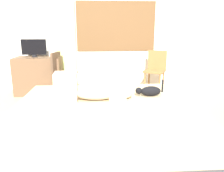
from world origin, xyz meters
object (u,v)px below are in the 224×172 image
cup (51,54)px  chair_spare (156,68)px  desk (39,75)px  person_lying (90,91)px  bed (105,121)px  cat (149,91)px  chair_by_desk (61,71)px  tv_monitor (34,48)px

cup → chair_spare: (2.14, -0.28, -0.28)m
desk → person_lying: bearing=-60.6°
person_lying → chair_spare: chair_spare is taller
bed → desk: desk is taller
person_lying → desk: bearing=119.4°
cat → cup: (-1.61, 1.99, 0.27)m
desk → chair_by_desk: (0.49, -0.28, 0.14)m
bed → chair_by_desk: size_ratio=2.42×
desk → cup: 0.50m
cat → person_lying: bearing=-172.9°
bed → cup: bearing=114.9°
person_lying → desk: (-1.08, 1.92, -0.19)m
bed → person_lying: 0.41m
bed → chair_spare: bearing=60.5°
cat → desk: bearing=135.0°
person_lying → cup: size_ratio=10.42×
cat → chair_by_desk: 2.05m
tv_monitor → chair_by_desk: size_ratio=0.56×
tv_monitor → cat: bearing=-44.0°
cup → chair_spare: chair_spare is taller
bed → chair_spare: (1.10, 1.94, 0.29)m
tv_monitor → person_lying: bearing=-59.2°
bed → desk: size_ratio=2.31×
chair_by_desk → chair_spare: bearing=4.9°
person_lying → tv_monitor: (-1.14, 1.92, 0.36)m
cat → tv_monitor: (-1.89, 1.83, 0.41)m
cat → chair_by_desk: chair_by_desk is taller
bed → tv_monitor: (-1.31, 2.06, 0.70)m
cup → chair_by_desk: chair_by_desk is taller
bed → cat: size_ratio=5.82×
desk → chair_spare: size_ratio=1.05×
tv_monitor → chair_spare: (2.42, -0.12, -0.41)m
desk → cup: cup is taller
person_lying → chair_by_desk: bearing=109.8°
bed → chair_by_desk: (-0.76, 1.78, 0.29)m
desk → tv_monitor: 0.56m
tv_monitor → chair_by_desk: 0.74m
cat → tv_monitor: 2.66m
chair_spare → chair_by_desk: bearing=-175.1°
bed → desk: (-1.25, 2.06, 0.15)m
tv_monitor → cup: (0.28, 0.16, -0.14)m
cat → tv_monitor: size_ratio=0.75×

